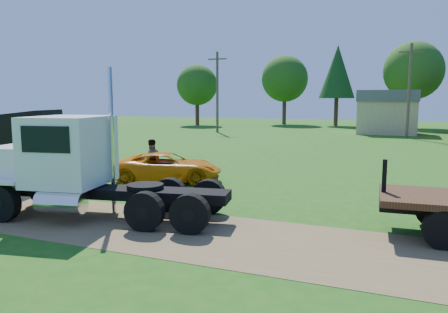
% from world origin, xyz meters
% --- Properties ---
extents(ground, '(140.00, 140.00, 0.00)m').
position_xyz_m(ground, '(0.00, 0.00, 0.00)').
color(ground, '#1B5813').
rests_on(ground, ground).
extents(dirt_track, '(120.00, 4.20, 0.01)m').
position_xyz_m(dirt_track, '(0.00, 0.00, 0.01)').
color(dirt_track, brown).
rests_on(dirt_track, ground).
extents(white_semi_tractor, '(8.17, 3.96, 4.82)m').
position_xyz_m(white_semi_tractor, '(-4.16, 0.26, 1.65)').
color(white_semi_tractor, black).
rests_on(white_semi_tractor, ground).
extents(orange_pickup, '(5.39, 3.91, 1.36)m').
position_xyz_m(orange_pickup, '(-4.26, 6.55, 0.68)').
color(orange_pickup, orange).
rests_on(orange_pickup, ground).
extents(spectator_b, '(1.17, 1.17, 1.91)m').
position_xyz_m(spectator_b, '(-5.28, 6.80, 0.95)').
color(spectator_b, '#999999').
rests_on(spectator_b, ground).
extents(tan_shed, '(6.20, 5.40, 4.70)m').
position_xyz_m(tan_shed, '(4.00, 40.00, 2.42)').
color(tan_shed, tan).
rests_on(tan_shed, ground).
extents(utility_poles, '(42.20, 0.28, 9.00)m').
position_xyz_m(utility_poles, '(6.00, 35.00, 4.71)').
color(utility_poles, brown).
rests_on(utility_poles, ground).
extents(tree_row, '(56.54, 13.17, 11.14)m').
position_xyz_m(tree_row, '(2.19, 50.99, 6.60)').
color(tree_row, '#351F16').
rests_on(tree_row, ground).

